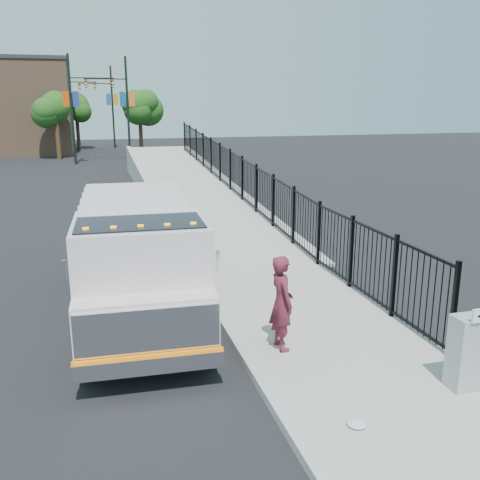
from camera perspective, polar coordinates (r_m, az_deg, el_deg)
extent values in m
plane|color=black|center=(11.02, -0.52, -10.60)|extent=(120.00, 120.00, 0.00)
cube|color=#9E998E|center=(10.00, 13.64, -13.45)|extent=(3.55, 12.00, 0.12)
cube|color=#ADAAA3|center=(9.28, 2.81, -15.23)|extent=(0.30, 12.00, 0.16)
cube|color=#9E998E|center=(26.47, -5.13, 4.38)|extent=(3.95, 24.06, 3.19)
cube|color=black|center=(22.79, 0.22, 5.07)|extent=(0.10, 28.00, 1.80)
cube|color=black|center=(12.73, -10.74, -4.61)|extent=(1.34, 6.93, 0.22)
cube|color=silver|center=(10.20, -10.45, -3.48)|extent=(2.48, 2.34, 2.03)
cube|color=silver|center=(9.19, -9.91, -8.89)|extent=(2.41, 0.82, 1.01)
cube|color=silver|center=(8.85, -9.77, -9.85)|extent=(2.33, 0.19, 0.86)
cube|color=silver|center=(9.00, -9.60, -13.00)|extent=(2.44, 0.30, 0.28)
cube|color=orange|center=(8.93, -9.64, -12.13)|extent=(2.43, 0.17, 0.06)
cube|color=black|center=(9.78, -10.54, -0.55)|extent=(2.29, 1.42, 0.86)
cube|color=silver|center=(13.71, -11.18, 1.18)|extent=(2.63, 4.36, 1.72)
cube|color=silver|center=(9.14, -18.22, -3.13)|extent=(0.06, 0.06, 0.35)
cube|color=silver|center=(9.23, -2.40, -2.21)|extent=(0.06, 0.06, 0.35)
cube|color=orange|center=(9.35, -16.14, 1.10)|extent=(0.11, 0.09, 0.06)
cube|color=orange|center=(9.33, -13.35, 1.26)|extent=(0.11, 0.09, 0.06)
cube|color=orange|center=(9.34, -10.56, 1.42)|extent=(0.11, 0.09, 0.06)
cube|color=orange|center=(9.36, -7.77, 1.57)|extent=(0.11, 0.09, 0.06)
cube|color=orange|center=(9.41, -5.01, 1.72)|extent=(0.11, 0.09, 0.06)
cylinder|color=black|center=(9.95, -16.19, -10.90)|extent=(0.37, 1.03, 1.01)
cylinder|color=black|center=(10.02, -3.79, -10.13)|extent=(0.37, 1.03, 1.01)
cylinder|color=black|center=(14.59, -15.24, -2.58)|extent=(0.37, 1.03, 1.01)
cylinder|color=black|center=(14.64, -6.90, -2.10)|extent=(0.37, 1.03, 1.01)
cylinder|color=black|center=(15.66, -15.10, -1.40)|extent=(0.37, 1.03, 1.01)
cylinder|color=black|center=(15.70, -7.34, -0.96)|extent=(0.37, 1.03, 1.01)
imported|color=maroon|center=(10.10, 4.46, -6.68)|extent=(0.47, 0.69, 1.83)
cube|color=gray|center=(9.59, 23.09, -10.97)|extent=(0.55, 0.40, 1.25)
ellipsoid|color=silver|center=(8.38, 12.35, -18.58)|extent=(0.29, 0.29, 0.07)
cylinder|color=black|center=(42.56, -17.51, 13.07)|extent=(0.18, 0.18, 8.00)
cube|color=black|center=(42.57, -15.52, 16.31)|extent=(3.20, 0.08, 0.08)
cube|color=black|center=(42.60, -13.47, 15.96)|extent=(0.18, 0.22, 0.60)
cube|color=navy|center=(42.55, -17.11, 14.18)|extent=(0.45, 0.04, 1.10)
cube|color=#E44404|center=(42.56, -18.08, 14.11)|extent=(0.45, 0.04, 1.10)
cylinder|color=black|center=(44.19, -11.88, 13.46)|extent=(0.18, 0.18, 8.00)
cube|color=black|center=(44.13, -14.20, 16.32)|extent=(3.20, 0.08, 0.08)
cube|color=black|center=(44.09, -16.11, 15.74)|extent=(0.18, 0.22, 0.60)
cube|color=orange|center=(44.21, -11.47, 14.52)|extent=(0.45, 0.04, 1.10)
cube|color=navy|center=(44.16, -12.40, 14.47)|extent=(0.45, 0.04, 1.10)
cylinder|color=black|center=(51.99, -18.50, 13.17)|extent=(0.18, 0.18, 8.00)
cube|color=black|center=(51.97, -16.89, 15.83)|extent=(3.20, 0.08, 0.08)
cube|color=black|center=(51.96, -15.22, 15.56)|extent=(0.18, 0.22, 0.60)
cube|color=navy|center=(51.97, -18.18, 14.08)|extent=(0.45, 0.04, 1.10)
cube|color=orange|center=(52.00, -18.97, 14.01)|extent=(0.45, 0.04, 1.10)
cylinder|color=black|center=(56.44, -13.43, 13.57)|extent=(0.18, 0.18, 8.00)
cube|color=black|center=(56.41, -15.26, 15.80)|extent=(3.20, 0.08, 0.08)
cube|color=black|center=(56.39, -16.75, 15.35)|extent=(0.18, 0.22, 0.60)
cube|color=orange|center=(56.45, -13.11, 14.40)|extent=(0.45, 0.04, 1.10)
cube|color=#23519C|center=(56.42, -13.84, 14.36)|extent=(0.45, 0.04, 1.10)
cylinder|color=#382314|center=(46.58, -18.85, 10.08)|extent=(0.36, 0.36, 3.20)
sphere|color=#194714|center=(46.48, -19.09, 13.03)|extent=(2.54, 2.54, 2.54)
cylinder|color=#382314|center=(50.48, -10.53, 10.91)|extent=(0.36, 0.36, 3.20)
sphere|color=#194714|center=(50.39, -10.66, 13.63)|extent=(2.61, 2.61, 2.61)
cylinder|color=#382314|center=(56.26, -16.89, 10.89)|extent=(0.36, 0.36, 3.20)
sphere|color=#194714|center=(56.18, -17.08, 13.33)|extent=(2.49, 2.49, 2.49)
cube|color=#8C664C|center=(54.01, -23.04, 12.80)|extent=(10.00, 10.00, 8.00)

